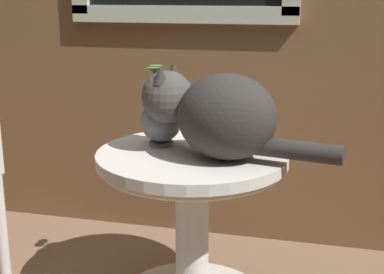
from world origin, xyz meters
name	(u,v)px	position (x,y,z in m)	size (l,w,h in m)	color
wicker_side_table	(192,206)	(0.25, 0.17, 0.37)	(0.62, 0.62, 0.56)	silver
cat	(218,114)	(0.34, 0.13, 0.70)	(0.63, 0.32, 0.28)	#33302D
pewter_vase_with_ivy	(161,118)	(0.13, 0.23, 0.65)	(0.14, 0.14, 0.27)	slate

